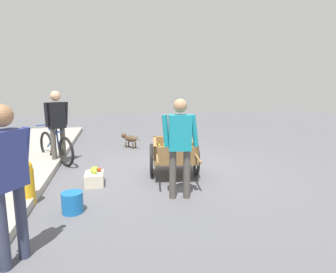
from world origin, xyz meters
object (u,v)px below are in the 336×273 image
Objects in this scene: bicycle at (56,147)px; apple_crate at (95,178)px; vendor_person at (180,140)px; dog at (130,139)px; plastic_bucket at (72,202)px; bystander_person at (7,172)px; fruit_cart at (174,154)px; cyclist_person at (57,121)px; fire_hydrant at (28,183)px.

apple_crate is at bearing -151.28° from bicycle.
vendor_person is 3.92m from dog.
plastic_bucket is 0.19× the size of bystander_person.
fruit_cart is 3.94× the size of apple_crate.
bicycle is 0.88× the size of bystander_person.
bicycle is 4.01m from bystander_person.
cyclist_person reaches higher than fruit_cart.
apple_crate is (-2.95, 0.80, -0.14)m from dog.
vendor_person reaches higher than bicycle.
dog is 0.77× the size of fire_hydrant.
dog is 4.04m from fire_hydrant.
cyclist_person is 2.01m from apple_crate.
cyclist_person is 2.44× the size of fire_hydrant.
bystander_person is at bearing 139.11° from fruit_cart.
vendor_person is at bearing -138.28° from cyclist_person.
fire_hydrant is at bearing 85.81° from vendor_person.
dog reaches higher than apple_crate.
bicycle is at bearing 0.99° from fire_hydrant.
bicycle is (1.47, 2.45, -0.08)m from fruit_cart.
plastic_bucket is 0.67× the size of apple_crate.
apple_crate is 2.46m from bystander_person.
bystander_person is (-1.35, 2.00, 0.02)m from vendor_person.
bystander_person reaches higher than dog.
plastic_bucket is (-2.72, -0.62, -0.83)m from cyclist_person.
bicycle reaches higher than dog.
vendor_person is 1.80m from apple_crate.
cyclist_person is at bearing -145.37° from bicycle.
fruit_cart is at bearing -80.21° from apple_crate.
fruit_cart reaches higher than apple_crate.
cyclist_person is 3.15× the size of dog.
cyclist_person is 2.41m from fire_hydrant.
bicycle reaches higher than fruit_cart.
fruit_cart is 1.09× the size of bystander_person.
bicycle is at bearing 41.41° from vendor_person.
dog is (1.22, -1.75, -0.08)m from bicycle.
fruit_cart is at bearing -7.59° from vendor_person.
cyclist_person reaches higher than dog.
fruit_cart is 3.33m from bystander_person.
cyclist_person is (2.48, 2.21, 0.05)m from vendor_person.
fire_hydrant is (-2.44, -0.04, -0.02)m from bicycle.
apple_crate is (-1.60, -0.86, -0.85)m from cyclist_person.
dog is at bearing -15.66° from bystander_person.
fire_hydrant is at bearing 178.90° from cyclist_person.
cyclist_person is at bearing 41.72° from vendor_person.
fruit_cart is 1.25m from vendor_person.
cyclist_person is (1.34, 2.36, 0.54)m from fruit_cart.
apple_crate is (0.71, -0.91, -0.21)m from fire_hydrant.
bystander_person is (-3.95, -0.30, 0.60)m from bicycle.
fire_hydrant reaches higher than dog.
cyclist_person is 2.91m from plastic_bucket.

